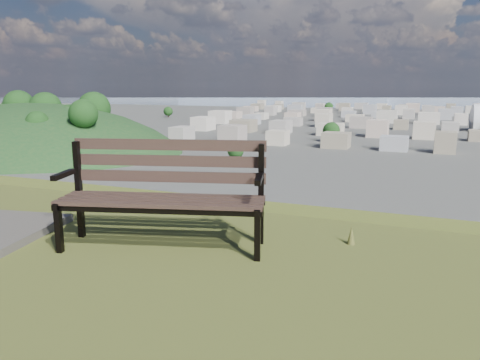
% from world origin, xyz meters
% --- Properties ---
extents(park_bench, '(2.05, 1.13, 1.02)m').
position_xyz_m(park_bench, '(0.69, 2.50, 25.58)').
color(park_bench, '#3D2A23').
rests_on(park_bench, hilltop_mesa).
extents(green_wooded_hill, '(150.84, 120.67, 75.42)m').
position_xyz_m(green_wooded_hill, '(-149.61, 144.72, 0.11)').
color(green_wooded_hill, '#163D1B').
rests_on(green_wooded_hill, ground).
extents(city_blocks, '(395.00, 361.00, 7.00)m').
position_xyz_m(city_blocks, '(0.00, 394.44, 3.50)').
color(city_blocks, silver).
rests_on(city_blocks, ground).
extents(city_trees, '(406.52, 387.20, 9.98)m').
position_xyz_m(city_trees, '(-26.39, 319.00, 4.83)').
color(city_trees, '#39251C').
rests_on(city_trees, ground).
extents(bay_water, '(2400.00, 700.00, 0.12)m').
position_xyz_m(bay_water, '(0.00, 900.00, 0.00)').
color(bay_water, '#7E94A0').
rests_on(bay_water, ground).
extents(far_hills, '(2050.00, 340.00, 60.00)m').
position_xyz_m(far_hills, '(-60.92, 1402.93, 25.47)').
color(far_hills, '#8A93AB').
rests_on(far_hills, ground).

